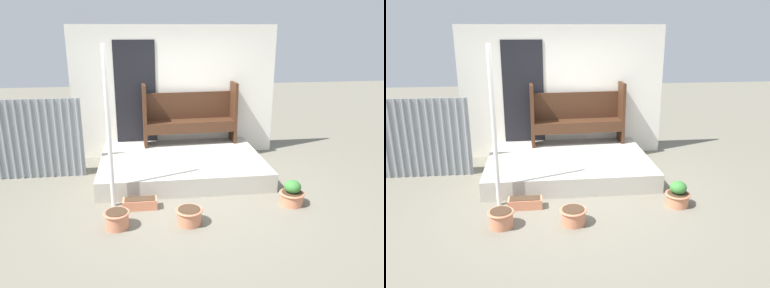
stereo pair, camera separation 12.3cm
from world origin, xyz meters
The scene contains 10 objects.
ground_plane centered at (0.00, 0.00, 0.00)m, with size 24.00×24.00×0.00m, color #706B5B.
porch_slab centered at (0.05, 1.07, 0.16)m, with size 2.86×2.14×0.31m.
house_wall centered at (0.01, 2.17, 1.30)m, with size 4.06×0.08×2.60m.
fence_corrugated centered at (-2.98, 1.19, 0.70)m, with size 2.63×0.05×1.40m.
support_post centered at (-1.09, -0.11, 1.17)m, with size 0.07×0.07×2.34m.
bench centered at (0.31, 1.90, 0.90)m, with size 1.85×0.48×1.20m.
flower_pot_left centered at (-1.00, -0.77, 0.13)m, with size 0.35×0.35×0.23m.
flower_pot_middle centered at (-0.04, -0.79, 0.12)m, with size 0.37×0.37×0.22m.
flower_pot_right centered at (1.55, -0.42, 0.17)m, with size 0.37×0.37×0.38m.
planter_box_rect centered at (-0.70, -0.25, 0.08)m, with size 0.50×0.20×0.16m.
Camera 2 is at (-0.49, -5.29, 2.54)m, focal length 35.00 mm.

